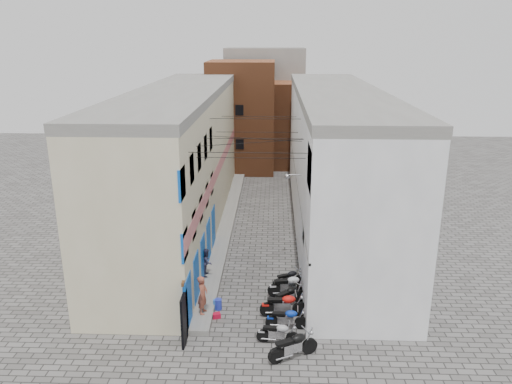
# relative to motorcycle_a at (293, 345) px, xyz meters

# --- Properties ---
(ground) EXTENTS (90.00, 90.00, 0.00)m
(ground) POSITION_rel_motorcycle_a_xyz_m (-1.90, 1.35, -0.62)
(ground) COLOR #53504E
(ground) RESTS_ON ground
(plinth) EXTENTS (0.90, 26.00, 0.25)m
(plinth) POSITION_rel_motorcycle_a_xyz_m (-3.95, 14.35, -0.50)
(plinth) COLOR slate
(plinth) RESTS_ON ground
(building_left) EXTENTS (5.10, 27.00, 9.00)m
(building_left) POSITION_rel_motorcycle_a_xyz_m (-6.88, 14.30, 3.87)
(building_left) COLOR #C3B793
(building_left) RESTS_ON ground
(building_right) EXTENTS (5.94, 26.00, 9.00)m
(building_right) POSITION_rel_motorcycle_a_xyz_m (3.10, 14.34, 3.88)
(building_right) COLOR silver
(building_right) RESTS_ON ground
(building_far_brick_left) EXTENTS (6.00, 6.00, 10.00)m
(building_far_brick_left) POSITION_rel_motorcycle_a_xyz_m (-3.90, 29.35, 4.38)
(building_far_brick_left) COLOR brown
(building_far_brick_left) RESTS_ON ground
(building_far_brick_right) EXTENTS (5.00, 6.00, 8.00)m
(building_far_brick_right) POSITION_rel_motorcycle_a_xyz_m (1.10, 31.35, 3.38)
(building_far_brick_right) COLOR brown
(building_far_brick_right) RESTS_ON ground
(building_far_concrete) EXTENTS (8.00, 5.00, 11.00)m
(building_far_concrete) POSITION_rel_motorcycle_a_xyz_m (-1.90, 35.35, 4.88)
(building_far_concrete) COLOR slate
(building_far_concrete) RESTS_ON ground
(far_shopfront) EXTENTS (2.00, 0.30, 2.40)m
(far_shopfront) POSITION_rel_motorcycle_a_xyz_m (-1.90, 26.55, 0.58)
(far_shopfront) COLOR black
(far_shopfront) RESTS_ON ground
(overhead_wires) EXTENTS (5.80, 13.02, 1.32)m
(overhead_wires) POSITION_rel_motorcycle_a_xyz_m (-1.90, 8.99, 6.50)
(overhead_wires) COLOR black
(overhead_wires) RESTS_ON ground
(motorcycle_a) EXTENTS (2.23, 1.58, 1.25)m
(motorcycle_a) POSITION_rel_motorcycle_a_xyz_m (0.00, 0.00, 0.00)
(motorcycle_a) COLOR black
(motorcycle_a) RESTS_ON ground
(motorcycle_b) EXTENTS (1.84, 0.75, 1.03)m
(motorcycle_b) POSITION_rel_motorcycle_a_xyz_m (-0.59, 1.01, -0.11)
(motorcycle_b) COLOR #9A9A9E
(motorcycle_b) RESTS_ON ground
(motorcycle_c) EXTENTS (1.86, 0.63, 1.07)m
(motorcycle_c) POSITION_rel_motorcycle_a_xyz_m (-0.21, 2.09, -0.09)
(motorcycle_c) COLOR #0B2EA5
(motorcycle_c) RESTS_ON ground
(motorcycle_d) EXTENTS (2.19, 0.80, 1.25)m
(motorcycle_d) POSITION_rel_motorcycle_a_xyz_m (-0.33, 3.09, 0.00)
(motorcycle_d) COLOR red
(motorcycle_d) RESTS_ON ground
(motorcycle_e) EXTENTS (1.96, 1.76, 1.16)m
(motorcycle_e) POSITION_rel_motorcycle_a_xyz_m (-0.10, 3.93, -0.04)
(motorcycle_e) COLOR black
(motorcycle_e) RESTS_ON ground
(motorcycle_f) EXTENTS (2.17, 1.00, 1.21)m
(motorcycle_f) POSITION_rel_motorcycle_a_xyz_m (-0.05, 4.97, -0.02)
(motorcycle_f) COLOR #BCBBC1
(motorcycle_f) RESTS_ON ground
(motorcycle_g) EXTENTS (1.83, 1.24, 1.02)m
(motorcycle_g) POSITION_rel_motorcycle_a_xyz_m (-0.03, 5.87, -0.11)
(motorcycle_g) COLOR black
(motorcycle_g) RESTS_ON ground
(person_a) EXTENTS (0.52, 0.71, 1.79)m
(person_a) POSITION_rel_motorcycle_a_xyz_m (-3.93, 2.82, 0.52)
(person_a) COLOR #984A37
(person_a) RESTS_ON plinth
(person_b) EXTENTS (0.59, 0.74, 1.47)m
(person_b) POSITION_rel_motorcycle_a_xyz_m (-4.25, 6.54, 0.36)
(person_b) COLOR #302F47
(person_b) RESTS_ON plinth
(water_jug_near) EXTENTS (0.43, 0.43, 0.51)m
(water_jug_near) POSITION_rel_motorcycle_a_xyz_m (-3.34, 3.57, -0.37)
(water_jug_near) COLOR #2433B4
(water_jug_near) RESTS_ON ground
(water_jug_far) EXTENTS (0.37, 0.37, 0.45)m
(water_jug_far) POSITION_rel_motorcycle_a_xyz_m (-3.45, 3.62, -0.40)
(water_jug_far) COLOR blue
(water_jug_far) RESTS_ON ground
(red_crate) EXTENTS (0.42, 0.36, 0.22)m
(red_crate) POSITION_rel_motorcycle_a_xyz_m (-3.34, 2.83, -0.51)
(red_crate) COLOR #AE0C29
(red_crate) RESTS_ON ground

